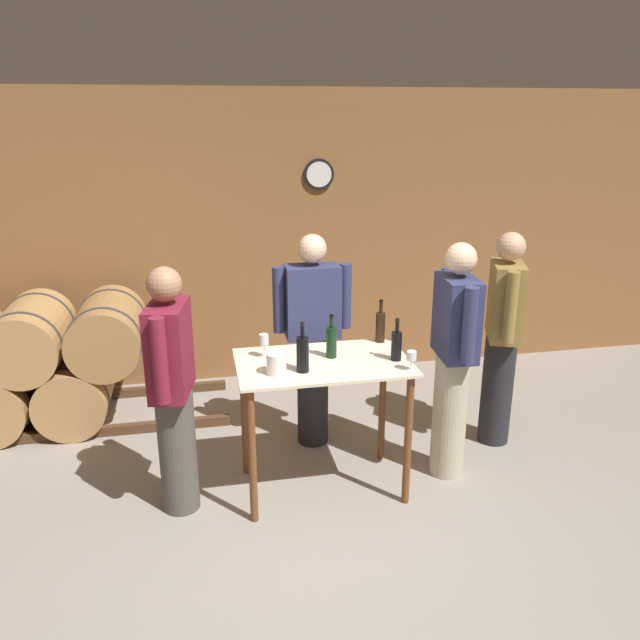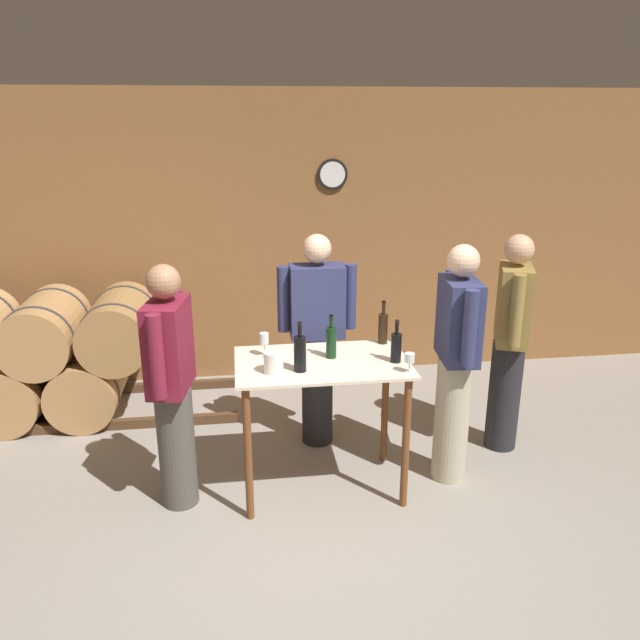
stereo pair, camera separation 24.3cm
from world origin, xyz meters
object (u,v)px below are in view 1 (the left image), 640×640
object	(u,v)px
wine_bottle_far_left	(303,353)
person_visitor_bearded	(502,336)
wine_bottle_left	(331,341)
person_visitor_near_door	(173,388)
wine_bottle_right	(396,345)
wine_glass_near_center	(412,357)
wine_bottle_center	(380,326)
wine_glass_near_left	(264,341)
person_host	(454,358)
person_visitor_with_scarf	(313,337)
ice_bucket	(276,364)

from	to	relation	value
wine_bottle_far_left	person_visitor_bearded	xyz separation A→B (m)	(1.62, 0.52, -0.18)
wine_bottle_left	person_visitor_near_door	distance (m)	1.05
wine_bottle_left	wine_bottle_right	distance (m)	0.42
wine_glass_near_center	wine_bottle_center	bearing A→B (deg)	94.75
wine_bottle_far_left	wine_glass_near_left	xyz separation A→B (m)	(-0.21, 0.29, -0.00)
wine_glass_near_center	wine_bottle_right	bearing A→B (deg)	102.42
person_host	wine_bottle_left	bearing A→B (deg)	176.53
wine_bottle_right	person_visitor_near_door	world-z (taller)	person_visitor_near_door
person_visitor_with_scarf	person_visitor_bearded	bearing A→B (deg)	-10.89
person_visitor_bearded	person_visitor_near_door	xyz separation A→B (m)	(-2.42, -0.42, -0.02)
wine_glass_near_left	wine_bottle_left	bearing A→B (deg)	-11.49
wine_bottle_left	ice_bucket	world-z (taller)	wine_bottle_left
wine_bottle_left	person_host	distance (m)	0.86
wine_bottle_left	ice_bucket	bearing A→B (deg)	-152.73
wine_glass_near_center	person_visitor_bearded	distance (m)	1.15
wine_bottle_center	wine_glass_near_center	distance (m)	0.53
wine_bottle_left	wine_bottle_center	distance (m)	0.46
wine_glass_near_center	person_host	world-z (taller)	person_host
wine_bottle_far_left	wine_glass_near_center	world-z (taller)	wine_bottle_far_left
person_host	wine_bottle_right	bearing A→B (deg)	-169.68
wine_bottle_center	wine_glass_near_center	world-z (taller)	wine_bottle_center
person_host	wine_bottle_center	bearing A→B (deg)	148.79
ice_bucket	person_visitor_bearded	world-z (taller)	person_visitor_bearded
wine_bottle_right	ice_bucket	xyz separation A→B (m)	(-0.80, -0.07, -0.04)
wine_glass_near_left	wine_bottle_far_left	bearing A→B (deg)	-54.17
person_visitor_near_door	wine_bottle_center	bearing A→B (deg)	12.61
wine_bottle_center	wine_bottle_left	bearing A→B (deg)	-151.32
wine_bottle_center	wine_bottle_right	size ratio (longest dim) A/B	1.08
wine_glass_near_left	wine_glass_near_center	world-z (taller)	wine_glass_near_left
wine_bottle_center	person_host	distance (m)	0.55
wine_bottle_far_left	wine_bottle_left	size ratio (longest dim) A/B	1.10
wine_bottle_right	wine_bottle_left	bearing A→B (deg)	161.96
wine_bottle_center	wine_glass_near_center	size ratio (longest dim) A/B	2.43
wine_glass_near_left	person_visitor_near_door	xyz separation A→B (m)	(-0.60, -0.19, -0.20)
wine_bottle_right	wine_glass_near_left	size ratio (longest dim) A/B	1.79
wine_bottle_right	person_visitor_bearded	size ratio (longest dim) A/B	0.17
wine_glass_near_left	person_visitor_with_scarf	distance (m)	0.68
wine_bottle_right	wine_bottle_far_left	bearing A→B (deg)	-173.84
wine_bottle_left	wine_bottle_center	size ratio (longest dim) A/B	0.96
wine_bottle_left	wine_glass_near_left	bearing A→B (deg)	168.51
person_visitor_with_scarf	wine_glass_near_left	bearing A→B (deg)	-129.95
wine_bottle_far_left	person_visitor_with_scarf	size ratio (longest dim) A/B	0.20
person_host	person_visitor_near_door	distance (m)	1.88
wine_bottle_far_left	wine_glass_near_left	bearing A→B (deg)	125.83
person_visitor_bearded	wine_glass_near_center	bearing A→B (deg)	-146.36
wine_glass_near_left	person_host	world-z (taller)	person_host
wine_glass_near_left	person_visitor_with_scarf	bearing A→B (deg)	50.05
wine_bottle_center	wine_bottle_right	xyz separation A→B (m)	(0.00, -0.35, -0.01)
wine_glass_near_center	person_visitor_with_scarf	xyz separation A→B (m)	(-0.46, 0.90, -0.16)
wine_glass_near_center	wine_bottle_left	bearing A→B (deg)	144.82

